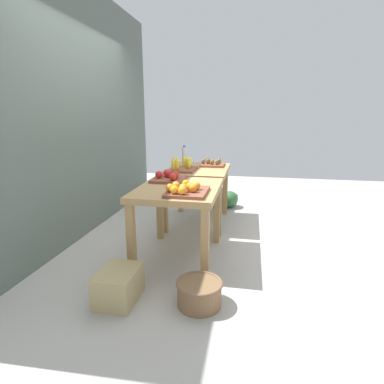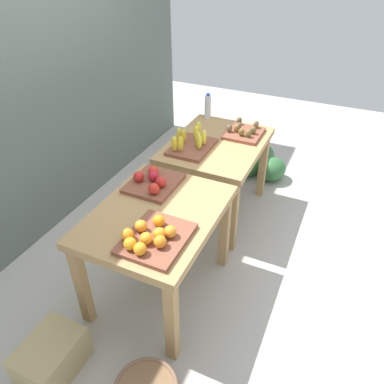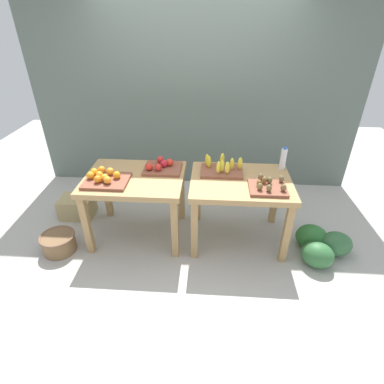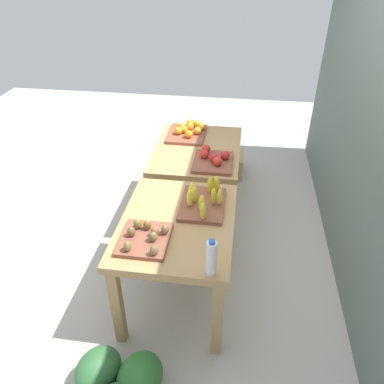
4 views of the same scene
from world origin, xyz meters
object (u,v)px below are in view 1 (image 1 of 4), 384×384
(display_table_left, at_px, (179,198))
(cardboard_produce_box, at_px, (119,285))
(banana_crate, at_px, (183,167))
(watermelon_pile, at_px, (220,197))
(kiwi_bin, at_px, (212,164))
(water_bottle, at_px, (184,155))
(orange_bin, at_px, (186,190))
(wicker_basket, at_px, (199,293))
(display_table_right, at_px, (198,176))
(apple_bin, at_px, (169,177))

(display_table_left, xyz_separation_m, cardboard_produce_box, (-0.86, 0.30, -0.52))
(banana_crate, relative_size, watermelon_pile, 0.70)
(kiwi_bin, relative_size, water_bottle, 1.42)
(display_table_left, xyz_separation_m, watermelon_pile, (2.00, -0.23, -0.51))
(orange_bin, xyz_separation_m, wicker_basket, (-0.54, -0.22, -0.69))
(banana_crate, bearing_deg, orange_bin, -166.23)
(display_table_right, xyz_separation_m, apple_bin, (-0.85, 0.17, 0.15))
(apple_bin, height_order, kiwi_bin, apple_bin)
(display_table_right, height_order, wicker_basket, display_table_right)
(orange_bin, bearing_deg, watermelon_pile, -2.48)
(banana_crate, distance_m, kiwi_bin, 0.55)
(orange_bin, bearing_deg, cardboard_produce_box, 144.25)
(banana_crate, xyz_separation_m, wicker_basket, (-1.73, -0.51, -0.70))
(kiwi_bin, height_order, wicker_basket, kiwi_bin)
(apple_bin, distance_m, water_bottle, 1.32)
(kiwi_bin, height_order, cardboard_produce_box, kiwi_bin)
(apple_bin, xyz_separation_m, wicker_basket, (-1.08, -0.52, -0.69))
(orange_bin, distance_m, wicker_basket, 0.91)
(display_table_right, xyz_separation_m, banana_crate, (-0.20, 0.16, 0.16))
(kiwi_bin, bearing_deg, apple_bin, 162.65)
(water_bottle, bearing_deg, display_table_left, -169.81)
(display_table_left, bearing_deg, orange_bin, -154.19)
(display_table_left, bearing_deg, watermelon_pile, -6.47)
(cardboard_produce_box, bearing_deg, water_bottle, -0.37)
(display_table_left, distance_m, banana_crate, 0.95)
(display_table_right, relative_size, orange_bin, 2.36)
(kiwi_bin, xyz_separation_m, cardboard_produce_box, (-2.22, 0.47, -0.66))
(kiwi_bin, relative_size, cardboard_produce_box, 0.91)
(apple_bin, height_order, cardboard_produce_box, apple_bin)
(orange_bin, distance_m, cardboard_produce_box, 0.99)
(display_table_right, bearing_deg, apple_bin, 168.48)
(kiwi_bin, distance_m, watermelon_pile, 0.92)
(display_table_right, height_order, cardboard_produce_box, display_table_right)
(orange_bin, height_order, cardboard_produce_box, orange_bin)
(orange_bin, relative_size, wicker_basket, 1.19)
(watermelon_pile, xyz_separation_m, cardboard_produce_box, (-2.86, 0.53, -0.01))
(banana_crate, bearing_deg, cardboard_produce_box, 175.58)
(water_bottle, distance_m, watermelon_pile, 1.00)
(display_table_left, xyz_separation_m, banana_crate, (0.92, 0.16, 0.16))
(display_table_right, distance_m, cardboard_produce_box, 2.07)
(kiwi_bin, height_order, water_bottle, water_bottle)
(display_table_right, xyz_separation_m, water_bottle, (0.46, 0.28, 0.23))
(display_table_left, xyz_separation_m, orange_bin, (-0.27, -0.13, 0.15))
(orange_bin, height_order, kiwi_bin, orange_bin)
(water_bottle, bearing_deg, apple_bin, -175.15)
(apple_bin, distance_m, banana_crate, 0.65)
(apple_bin, xyz_separation_m, kiwi_bin, (1.09, -0.34, -0.01))
(display_table_left, bearing_deg, wicker_basket, -156.65)
(orange_bin, bearing_deg, kiwi_bin, -1.39)
(display_table_left, bearing_deg, banana_crate, 9.99)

